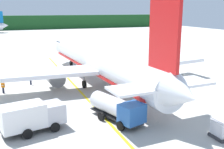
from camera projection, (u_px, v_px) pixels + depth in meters
airliner_foreground at (99, 62)px, 40.12m from camera, size 34.62×41.74×11.90m
service_truck_fuel at (32, 116)px, 24.74m from camera, size 5.95×3.35×2.76m
service_truck_baggage at (117, 108)px, 27.14m from camera, size 3.91×6.81×2.40m
cargo_container_near at (154, 95)px, 32.97m from camera, size 2.33×2.33×1.89m
cargo_container_mid at (223, 128)px, 23.73m from camera, size 1.76×1.76×1.91m
cargo_container_far at (170, 84)px, 37.16m from camera, size 1.84×1.84×2.14m
crew_marshaller at (3, 86)px, 36.36m from camera, size 0.49×0.47×1.61m
crew_loader_right at (30, 78)px, 40.43m from camera, size 0.46×0.52×1.66m
apron_guide_line at (84, 95)px, 35.65m from camera, size 0.30×60.00×0.01m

